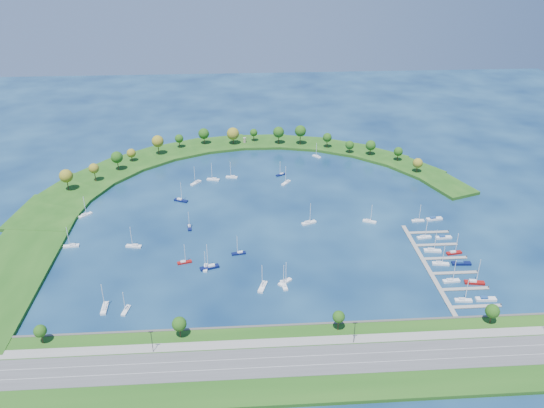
{
  "coord_description": "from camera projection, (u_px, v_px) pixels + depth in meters",
  "views": [
    {
      "loc": [
        -14.0,
        -280.33,
        150.42
      ],
      "look_at": [
        5.0,
        5.0,
        4.0
      ],
      "focal_mm": 35.59,
      "sensor_mm": 36.0,
      "label": 1
    }
  ],
  "objects": [
    {
      "name": "docked_boat_2",
      "position": [
        451.0,
        280.0,
        256.95
      ],
      "size": [
        8.3,
        2.82,
        12.0
      ],
      "rotation": [
        0.0,
        0.0,
        0.07
      ],
      "color": "white",
      "rests_on": "ground"
    },
    {
      "name": "moored_boat_21",
      "position": [
        369.0,
        221.0,
        309.24
      ],
      "size": [
        7.88,
        5.1,
        11.28
      ],
      "rotation": [
        0.0,
        0.0,
        5.86
      ],
      "color": "white",
      "rests_on": "ground"
    },
    {
      "name": "moored_boat_12",
      "position": [
        286.0,
        182.0,
        356.11
      ],
      "size": [
        7.02,
        8.27,
        12.55
      ],
      "rotation": [
        0.0,
        0.0,
        4.07
      ],
      "color": "white",
      "rests_on": "ground"
    },
    {
      "name": "moored_boat_5",
      "position": [
        196.0,
        182.0,
        355.93
      ],
      "size": [
        7.27,
        8.17,
        12.6
      ],
      "rotation": [
        0.0,
        0.0,
        4.03
      ],
      "color": "white",
      "rests_on": "ground"
    },
    {
      "name": "moored_boat_20",
      "position": [
        263.0,
        286.0,
        252.58
      ],
      "size": [
        5.13,
        9.22,
        13.06
      ],
      "rotation": [
        0.0,
        0.0,
        4.4
      ],
      "color": "white",
      "rests_on": "ground"
    },
    {
      "name": "dock_system",
      "position": [
        441.0,
        266.0,
        269.06
      ],
      "size": [
        24.28,
        82.0,
        1.6
      ],
      "color": "gray",
      "rests_on": "ground"
    },
    {
      "name": "moored_boat_2",
      "position": [
        281.0,
        174.0,
        368.14
      ],
      "size": [
        7.09,
        5.27,
        10.38
      ],
      "rotation": [
        0.0,
        0.0,
        3.67
      ],
      "color": "#09103E",
      "rests_on": "ground"
    },
    {
      "name": "docked_boat_0",
      "position": [
        463.0,
        300.0,
        243.52
      ],
      "size": [
        7.94,
        3.03,
        11.39
      ],
      "rotation": [
        0.0,
        0.0,
        -0.11
      ],
      "color": "white",
      "rests_on": "ground"
    },
    {
      "name": "moored_boat_18",
      "position": [
        189.0,
        227.0,
        303.09
      ],
      "size": [
        3.01,
        7.45,
        10.64
      ],
      "rotation": [
        0.0,
        0.0,
        4.85
      ],
      "color": "#09103E",
      "rests_on": "ground"
    },
    {
      "name": "moored_boat_17",
      "position": [
        317.0,
        156.0,
        397.44
      ],
      "size": [
        6.22,
        6.84,
        10.65
      ],
      "rotation": [
        0.0,
        0.0,
        2.27
      ],
      "color": "white",
      "rests_on": "ground"
    },
    {
      "name": "docked_boat_6",
      "position": [
        432.0,
        250.0,
        281.03
      ],
      "size": [
        9.12,
        3.84,
        12.99
      ],
      "rotation": [
        0.0,
        0.0,
        -0.16
      ],
      "color": "white",
      "rests_on": "ground"
    },
    {
      "name": "moored_boat_16",
      "position": [
        210.0,
        267.0,
        267.07
      ],
      "size": [
        9.88,
        5.44,
        14.0
      ],
      "rotation": [
        0.0,
        0.0,
        3.45
      ],
      "color": "#09103E",
      "rests_on": "ground"
    },
    {
      "name": "moored_boat_1",
      "position": [
        105.0,
        308.0,
        238.3
      ],
      "size": [
        2.74,
        8.78,
        12.79
      ],
      "rotation": [
        0.0,
        0.0,
        1.61
      ],
      "color": "white",
      "rests_on": "ground"
    },
    {
      "name": "docked_boat_1",
      "position": [
        486.0,
        299.0,
        244.31
      ],
      "size": [
        9.41,
        3.05,
        1.9
      ],
      "rotation": [
        0.0,
        0.0,
        -0.05
      ],
      "color": "white",
      "rests_on": "ground"
    },
    {
      "name": "docked_boat_9",
      "position": [
        443.0,
        237.0,
        293.17
      ],
      "size": [
        8.81,
        2.67,
        1.79
      ],
      "rotation": [
        0.0,
        0.0,
        0.03
      ],
      "color": "white",
      "rests_on": "ground"
    },
    {
      "name": "breakwater_trees",
      "position": [
        234.0,
        144.0,
        391.68
      ],
      "size": [
        237.41,
        88.31,
        15.44
      ],
      "color": "#382314",
      "rests_on": "breakwater"
    },
    {
      "name": "moored_boat_10",
      "position": [
        134.0,
        246.0,
        285.03
      ],
      "size": [
        8.52,
        3.73,
        12.11
      ],
      "rotation": [
        0.0,
        0.0,
        2.96
      ],
      "color": "white",
      "rests_on": "ground"
    },
    {
      "name": "docked_boat_10",
      "position": [
        418.0,
        220.0,
        310.06
      ],
      "size": [
        7.27,
        2.29,
        10.58
      ],
      "rotation": [
        0.0,
        0.0,
        0.04
      ],
      "color": "white",
      "rests_on": "ground"
    },
    {
      "name": "moored_boat_3",
      "position": [
        126.0,
        310.0,
        237.16
      ],
      "size": [
        3.44,
        7.48,
        10.61
      ],
      "rotation": [
        0.0,
        0.0,
        4.51
      ],
      "color": "white",
      "rests_on": "ground"
    },
    {
      "name": "docked_boat_3",
      "position": [
        474.0,
        282.0,
        255.67
      ],
      "size": [
        9.64,
        4.14,
        13.73
      ],
      "rotation": [
        0.0,
        0.0,
        -0.17
      ],
      "color": "maroon",
      "rests_on": "ground"
    },
    {
      "name": "breakwater",
      "position": [
        191.0,
        181.0,
        358.43
      ],
      "size": [
        286.74,
        247.64,
        2.0
      ],
      "color": "#1A4A13",
      "rests_on": "ground"
    },
    {
      "name": "moored_boat_7",
      "position": [
        184.0,
        262.0,
        271.33
      ],
      "size": [
        7.57,
        3.84,
        10.72
      ],
      "rotation": [
        0.0,
        0.0,
        0.26
      ],
      "color": "maroon",
      "rests_on": "ground"
    },
    {
      "name": "moored_boat_9",
      "position": [
        85.0,
        215.0,
        315.81
      ],
      "size": [
        7.57,
        7.82,
        12.5
      ],
      "rotation": [
        0.0,
        0.0,
        0.81
      ],
      "color": "white",
      "rests_on": "ground"
    },
    {
      "name": "docked_boat_7",
      "position": [
        454.0,
        252.0,
        279.18
      ],
      "size": [
        8.44,
        3.58,
        12.02
      ],
      "rotation": [
        0.0,
        0.0,
        0.16
      ],
      "color": "maroon",
      "rests_on": "ground"
    },
    {
      "name": "docked_boat_4",
      "position": [
        441.0,
        263.0,
        270.1
      ],
      "size": [
        8.53,
        3.66,
        12.14
      ],
      "rotation": [
        0.0,
        0.0,
        -0.17
      ],
      "color": "white",
      "rests_on": "ground"
    },
    {
      "name": "moored_boat_14",
      "position": [
        71.0,
        245.0,
        285.24
      ],
      "size": [
        8.32,
        3.18,
        11.93
      ],
      "rotation": [
        0.0,
        0.0,
        3.25
      ],
      "color": "white",
      "rests_on": "ground"
    },
    {
      "name": "moored_boat_19",
      "position": [
        181.0,
        200.0,
        332.9
      ],
      "size": [
        9.05,
        6.06,
        13.01
      ],
      "rotation": [
        0.0,
        0.0,
        5.84
      ],
      "color": "#09103E",
      "rests_on": "ground"
    },
    {
      "name": "harbor_tower",
      "position": [
        245.0,
        140.0,
        418.04
      ],
      "size": [
        2.6,
        2.6,
        4.08
      ],
      "color": "gray",
      "rests_on": "breakwater"
    },
    {
      "name": "moored_boat_11",
      "position": [
        309.0,
        222.0,
        307.58
      ],
      "size": [
        8.99,
        5.5,
        12.8
      ],
      "rotation": [
        0.0,
        0.0,
        0.38
      ],
      "color": "white",
      "rests_on": "ground"
    },
    {
      "name": "docked_boat_5",
      "position": [
        461.0,
        263.0,
        270.41
      ],
      "size": [
        9.67,
        3.26,
        1.94
      ],
      "rotation": [
        0.0,
        0.0,
        -0.06
      ],
      "color": "#09103E",
      "rests_on": "ground"
    },
    {
      "name": "moored_boat_8",
      "position": [
        232.0,
        177.0,
        364.3
      ],
      "size": [
        8.12,
        3.71,
        11.52
      ],
      "rotation": [
        0.0,
        0.0,
        2.94
      ],
      "color": "white",
      "rests_on": "ground"
    },
    {
      "name": "ground",
      "position": [
        264.0,
        214.0,
        318.36
      ],
      "size": [
        700.0,
        700.0,
        0.0
      ],
      "primitive_type": "plane",
      "color": "#071A3D",
      "rests_on": "ground"
    },
    {
      "name": "moored_boat_6",
      "position": [
        206.0,
        267.0,
        267.02
      ],
      "size": [
        2.19,
        6.97,
        10.14
      ],
      "rotation": [
        0.0,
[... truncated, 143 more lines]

